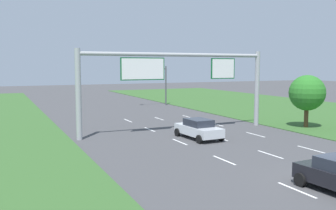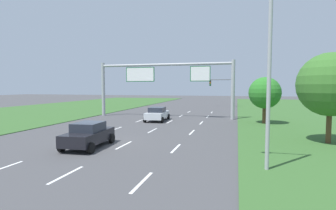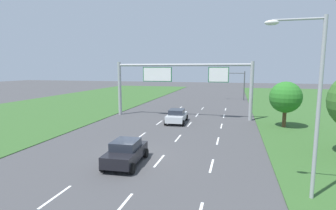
% 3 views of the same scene
% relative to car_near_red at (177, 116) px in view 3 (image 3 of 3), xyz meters
% --- Properties ---
extents(ground_plane, '(200.00, 200.00, 0.00)m').
position_rel_car_near_red_xyz_m(ground_plane, '(-0.16, -12.54, -0.79)').
color(ground_plane, '#424244').
extents(grass_verge_left, '(24.00, 120.00, 0.06)m').
position_rel_car_near_red_xyz_m(grass_verge_left, '(-21.16, -2.54, -0.76)').
color(grass_verge_left, '#335B28').
rests_on(grass_verge_left, ground_plane).
extents(lane_dashes_inner_left, '(0.14, 44.40, 0.01)m').
position_rel_car_near_red_xyz_m(lane_dashes_inner_left, '(-1.91, -9.54, -0.78)').
color(lane_dashes_inner_left, white).
rests_on(lane_dashes_inner_left, ground_plane).
extents(lane_dashes_inner_right, '(0.14, 44.40, 0.01)m').
position_rel_car_near_red_xyz_m(lane_dashes_inner_right, '(1.59, -9.54, -0.78)').
color(lane_dashes_inner_right, white).
rests_on(lane_dashes_inner_right, ground_plane).
extents(lane_dashes_slip, '(0.14, 44.40, 0.01)m').
position_rel_car_near_red_xyz_m(lane_dashes_slip, '(5.09, -9.54, -0.78)').
color(lane_dashes_slip, white).
rests_on(lane_dashes_slip, ground_plane).
extents(car_near_red, '(2.38, 4.47, 1.54)m').
position_rel_car_near_red_xyz_m(car_near_red, '(0.00, 0.00, 0.00)').
color(car_near_red, silver).
rests_on(car_near_red, ground_plane).
extents(car_lead_silver, '(2.29, 4.13, 1.58)m').
position_rel_car_near_red_xyz_m(car_lead_silver, '(-0.36, -13.61, 0.01)').
color(car_lead_silver, black).
rests_on(car_lead_silver, ground_plane).
extents(sign_gantry, '(17.24, 0.44, 7.00)m').
position_rel_car_near_red_xyz_m(sign_gantry, '(-0.20, 3.41, 4.09)').
color(sign_gantry, '#9EA0A5').
rests_on(sign_gantry, ground_plane).
extents(traffic_light_mast, '(4.76, 0.49, 5.60)m').
position_rel_car_near_red_xyz_m(traffic_light_mast, '(6.13, 23.90, 3.08)').
color(traffic_light_mast, '#47494F').
rests_on(traffic_light_mast, ground_plane).
extents(street_lamp, '(2.61, 0.32, 8.50)m').
position_rel_car_near_red_xyz_m(street_lamp, '(9.70, -15.72, 4.29)').
color(street_lamp, '#9EA0A5').
rests_on(street_lamp, ground_plane).
extents(roadside_tree_mid, '(3.24, 3.24, 4.85)m').
position_rel_car_near_red_xyz_m(roadside_tree_mid, '(11.47, 0.32, 2.42)').
color(roadside_tree_mid, '#513823').
rests_on(roadside_tree_mid, ground_plane).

